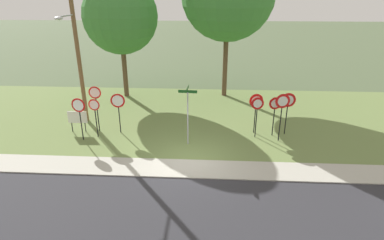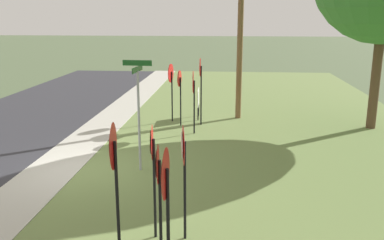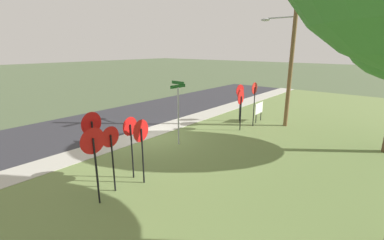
% 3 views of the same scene
% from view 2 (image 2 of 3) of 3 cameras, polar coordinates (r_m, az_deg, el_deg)
% --- Properties ---
extents(ground_plane, '(160.00, 160.00, 0.00)m').
position_cam_2_polar(ground_plane, '(12.64, -14.92, -6.71)').
color(ground_plane, '#4C5B3D').
extents(sidewalk_strip, '(44.00, 1.60, 0.06)m').
position_cam_2_polar(sidewalk_strip, '(12.92, -18.28, -6.36)').
color(sidewalk_strip, '#ADAA9E').
rests_on(sidewalk_strip, ground_plane).
extents(grass_median, '(44.00, 12.00, 0.04)m').
position_cam_2_polar(grass_median, '(12.05, 13.29, -7.55)').
color(grass_median, olive).
rests_on(grass_median, ground_plane).
extents(stop_sign_near_left, '(0.76, 0.13, 2.41)m').
position_cam_2_polar(stop_sign_near_left, '(17.36, -2.85, 5.49)').
color(stop_sign_near_left, black).
rests_on(stop_sign_near_left, grass_median).
extents(stop_sign_near_right, '(0.70, 0.10, 2.69)m').
position_cam_2_polar(stop_sign_near_right, '(16.73, 1.16, 5.86)').
color(stop_sign_near_right, black).
rests_on(stop_sign_near_right, grass_median).
extents(stop_sign_far_left, '(0.80, 0.11, 2.35)m').
position_cam_2_polar(stop_sign_far_left, '(15.49, 0.19, 4.30)').
color(stop_sign_far_left, black).
rests_on(stop_sign_far_left, grass_median).
extents(stop_sign_far_center, '(0.64, 0.12, 2.23)m').
position_cam_2_polar(stop_sign_far_center, '(16.67, -1.67, 4.58)').
color(stop_sign_far_center, black).
rests_on(stop_sign_far_center, grass_median).
extents(yield_sign_near_left, '(0.69, 0.12, 2.33)m').
position_cam_2_polar(yield_sign_near_left, '(8.12, -5.43, -4.78)').
color(yield_sign_near_left, black).
rests_on(yield_sign_near_left, grass_median).
extents(yield_sign_near_right, '(0.81, 0.10, 2.45)m').
position_cam_2_polar(yield_sign_near_right, '(6.40, -3.65, -9.08)').
color(yield_sign_near_right, black).
rests_on(yield_sign_near_right, grass_median).
extents(yield_sign_far_left, '(0.78, 0.13, 2.68)m').
position_cam_2_polar(yield_sign_far_left, '(7.00, -10.60, -5.63)').
color(yield_sign_far_left, black).
rests_on(yield_sign_far_left, grass_median).
extents(yield_sign_far_right, '(0.78, 0.16, 2.34)m').
position_cam_2_polar(yield_sign_far_right, '(8.02, -1.24, -4.84)').
color(yield_sign_far_right, black).
rests_on(yield_sign_far_right, grass_median).
extents(yield_sign_center, '(0.69, 0.12, 2.27)m').
position_cam_2_polar(yield_sign_center, '(7.17, -4.66, -7.79)').
color(yield_sign_center, black).
rests_on(yield_sign_center, grass_median).
extents(street_name_post, '(0.96, 0.82, 3.16)m').
position_cam_2_polar(street_name_post, '(11.77, -7.27, 1.81)').
color(street_name_post, '#9EA0A8').
rests_on(street_name_post, grass_median).
extents(utility_pole, '(2.10, 2.19, 8.84)m').
position_cam_2_polar(utility_pole, '(17.85, 6.21, 15.35)').
color(utility_pole, brown).
rests_on(utility_pole, grass_median).
extents(notice_board, '(1.10, 0.08, 1.25)m').
position_cam_2_polar(notice_board, '(18.05, 0.87, 2.86)').
color(notice_board, black).
rests_on(notice_board, grass_median).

